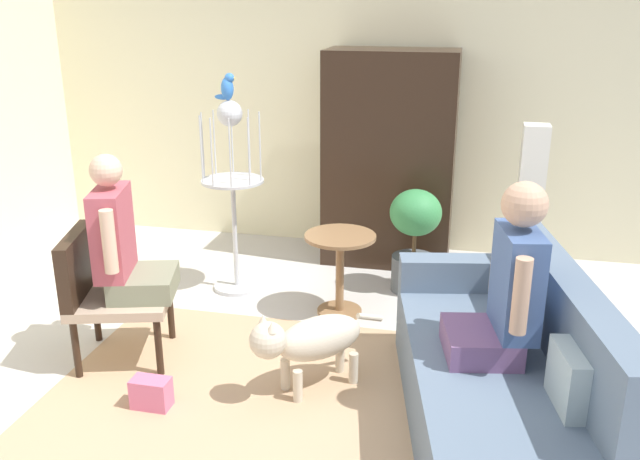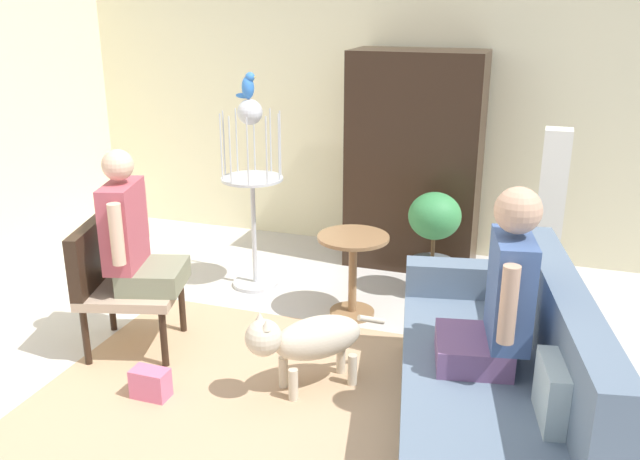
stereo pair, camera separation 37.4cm
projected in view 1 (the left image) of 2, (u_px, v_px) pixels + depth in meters
ground_plane at (295, 391)px, 3.98m from camera, size 7.20×7.20×0.00m
back_wall at (370, 91)px, 5.98m from camera, size 6.60×0.12×2.82m
area_rug at (264, 415)px, 3.75m from camera, size 2.61×2.32×0.01m
couch at (503, 375)px, 3.57m from camera, size 1.20×1.99×0.88m
armchair at (103, 286)px, 4.20m from camera, size 0.73×0.71×0.84m
person_on_couch at (507, 287)px, 3.37m from camera, size 0.49×0.54×0.92m
person_on_armchair at (122, 242)px, 4.12m from camera, size 0.54×0.56×0.89m
round_end_table at (340, 264)px, 4.84m from camera, size 0.51×0.51×0.61m
dog at (309, 340)px, 3.90m from camera, size 0.68×0.66×0.53m
bird_cage_stand at (233, 182)px, 5.11m from camera, size 0.47×0.47×1.49m
parrot at (227, 87)px, 4.88m from camera, size 0.17×0.10×0.20m
potted_plant at (415, 235)px, 5.21m from camera, size 0.40×0.40×0.82m
column_lamp at (528, 219)px, 4.89m from camera, size 0.20×0.20×1.36m
armoire_cabinet at (389, 159)px, 5.71m from camera, size 1.08×0.56×1.80m
handbag at (151, 393)px, 3.80m from camera, size 0.22×0.12×0.18m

